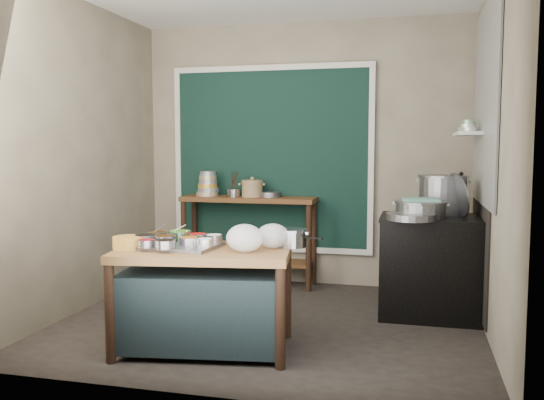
% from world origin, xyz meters
% --- Properties ---
extents(floor, '(3.50, 3.00, 0.02)m').
position_xyz_m(floor, '(0.00, 0.00, -0.01)').
color(floor, '#2B2621').
rests_on(floor, ground).
extents(back_wall, '(3.50, 0.02, 2.80)m').
position_xyz_m(back_wall, '(0.00, 1.51, 1.40)').
color(back_wall, gray).
rests_on(back_wall, floor).
extents(left_wall, '(0.02, 3.00, 2.80)m').
position_xyz_m(left_wall, '(-1.76, 0.00, 1.40)').
color(left_wall, gray).
rests_on(left_wall, floor).
extents(right_wall, '(0.02, 3.00, 2.80)m').
position_xyz_m(right_wall, '(1.76, 0.00, 1.40)').
color(right_wall, gray).
rests_on(right_wall, floor).
extents(curtain_panel, '(2.10, 0.02, 1.90)m').
position_xyz_m(curtain_panel, '(-0.35, 1.47, 1.35)').
color(curtain_panel, black).
rests_on(curtain_panel, back_wall).
extents(curtain_frame, '(2.22, 0.03, 2.02)m').
position_xyz_m(curtain_frame, '(-0.35, 1.46, 1.35)').
color(curtain_frame, beige).
rests_on(curtain_frame, back_wall).
extents(tile_panel, '(0.02, 1.70, 1.70)m').
position_xyz_m(tile_panel, '(1.74, 0.55, 1.85)').
color(tile_panel, '#B2B2AA').
rests_on(tile_panel, right_wall).
extents(soot_patch, '(0.01, 1.30, 1.30)m').
position_xyz_m(soot_patch, '(1.74, 0.65, 0.70)').
color(soot_patch, black).
rests_on(soot_patch, right_wall).
extents(wall_shelf, '(0.22, 0.70, 0.03)m').
position_xyz_m(wall_shelf, '(1.63, 0.85, 1.60)').
color(wall_shelf, beige).
rests_on(wall_shelf, right_wall).
extents(prep_table, '(1.34, 0.90, 0.75)m').
position_xyz_m(prep_table, '(-0.30, -0.75, 0.38)').
color(prep_table, brown).
rests_on(prep_table, floor).
extents(back_counter, '(1.45, 0.40, 0.95)m').
position_xyz_m(back_counter, '(-0.55, 1.28, 0.47)').
color(back_counter, '#532F17').
rests_on(back_counter, floor).
extents(stove_block, '(0.90, 0.68, 0.85)m').
position_xyz_m(stove_block, '(1.35, 0.55, 0.42)').
color(stove_block, black).
rests_on(stove_block, floor).
extents(stove_top, '(0.92, 0.69, 0.03)m').
position_xyz_m(stove_top, '(1.35, 0.55, 0.86)').
color(stove_top, black).
rests_on(stove_top, stove_block).
extents(condiment_tray, '(0.63, 0.48, 0.03)m').
position_xyz_m(condiment_tray, '(-0.51, -0.75, 0.76)').
color(condiment_tray, gray).
rests_on(condiment_tray, prep_table).
extents(condiment_bowls, '(0.61, 0.51, 0.07)m').
position_xyz_m(condiment_bowls, '(-0.53, -0.73, 0.81)').
color(condiment_bowls, gray).
rests_on(condiment_bowls, condiment_tray).
extents(yellow_basin, '(0.28, 0.28, 0.09)m').
position_xyz_m(yellow_basin, '(-0.82, -0.88, 0.79)').
color(yellow_basin, gold).
rests_on(yellow_basin, prep_table).
extents(saucepan, '(0.30, 0.30, 0.13)m').
position_xyz_m(saucepan, '(0.30, -0.52, 0.82)').
color(saucepan, gray).
rests_on(saucepan, prep_table).
extents(plastic_bag_a, '(0.30, 0.27, 0.20)m').
position_xyz_m(plastic_bag_a, '(0.03, -0.81, 0.85)').
color(plastic_bag_a, white).
rests_on(plastic_bag_a, prep_table).
extents(plastic_bag_b, '(0.26, 0.23, 0.18)m').
position_xyz_m(plastic_bag_b, '(0.18, -0.61, 0.84)').
color(plastic_bag_b, white).
rests_on(plastic_bag_b, prep_table).
extents(bowl_stack, '(0.24, 0.24, 0.27)m').
position_xyz_m(bowl_stack, '(-1.01, 1.28, 1.07)').
color(bowl_stack, tan).
rests_on(bowl_stack, back_counter).
extents(utensil_cup, '(0.15, 0.15, 0.08)m').
position_xyz_m(utensil_cup, '(-0.71, 1.25, 0.99)').
color(utensil_cup, gray).
rests_on(utensil_cup, back_counter).
extents(ceramic_crock, '(0.27, 0.27, 0.16)m').
position_xyz_m(ceramic_crock, '(-0.51, 1.28, 1.03)').
color(ceramic_crock, '#937B50').
rests_on(ceramic_crock, back_counter).
extents(wide_bowl, '(0.27, 0.27, 0.06)m').
position_xyz_m(wide_bowl, '(-0.31, 1.29, 0.98)').
color(wide_bowl, gray).
rests_on(wide_bowl, back_counter).
extents(stock_pot, '(0.50, 0.50, 0.35)m').
position_xyz_m(stock_pot, '(1.42, 0.75, 1.06)').
color(stock_pot, gray).
rests_on(stock_pot, stove_top).
extents(pot_lid, '(0.22, 0.40, 0.39)m').
position_xyz_m(pot_lid, '(1.54, 0.56, 1.07)').
color(pot_lid, gray).
rests_on(pot_lid, stove_top).
extents(steamer, '(0.53, 0.53, 0.14)m').
position_xyz_m(steamer, '(1.23, 0.41, 0.95)').
color(steamer, gray).
rests_on(steamer, stove_top).
extents(green_cloth, '(0.32, 0.26, 0.02)m').
position_xyz_m(green_cloth, '(1.23, 0.41, 1.04)').
color(green_cloth, '#5A9D80').
rests_on(green_cloth, steamer).
extents(shallow_pan, '(0.48, 0.48, 0.05)m').
position_xyz_m(shallow_pan, '(1.16, 0.26, 0.91)').
color(shallow_pan, gray).
rests_on(shallow_pan, stove_top).
extents(shelf_bowl_stack, '(0.13, 0.13, 0.11)m').
position_xyz_m(shelf_bowl_stack, '(1.63, 0.78, 1.66)').
color(shelf_bowl_stack, silver).
rests_on(shelf_bowl_stack, wall_shelf).
extents(shelf_bowl_green, '(0.15, 0.15, 0.05)m').
position_xyz_m(shelf_bowl_green, '(1.63, 1.06, 1.64)').
color(shelf_bowl_green, gray).
rests_on(shelf_bowl_green, wall_shelf).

